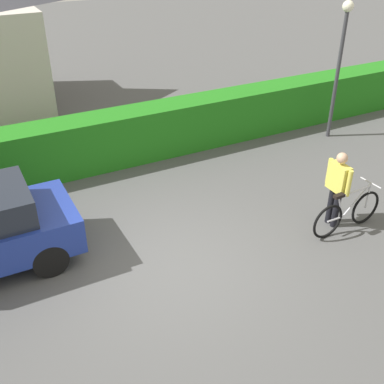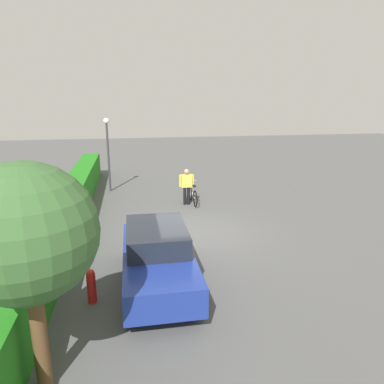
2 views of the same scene
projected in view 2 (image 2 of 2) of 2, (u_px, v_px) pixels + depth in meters
The scene contains 8 objects.
ground_plane at pixel (195, 233), 12.01m from camera, with size 60.00×60.00×0.00m, color #4F4F4F.
hedge_row at pixel (61, 224), 11.12m from camera, with size 20.96×0.90×1.27m, color #207519.
parked_car_near at pixel (158, 256), 8.55m from camera, with size 3.95×1.63×1.45m.
bicycle at pixel (193, 195), 15.32m from camera, with size 1.70×0.50×0.93m.
person_rider at pixel (187, 184), 15.05m from camera, with size 0.22×0.64×1.56m.
street_lamp at pixel (108, 143), 16.88m from camera, with size 0.28×0.28×3.56m.
tree_kerbside at pixel (26, 234), 4.97m from camera, with size 2.05×2.05×3.66m.
fire_hydrant at pixel (91, 286), 7.88m from camera, with size 0.20×0.20×0.81m.
Camera 2 is at (-11.04, 2.06, 4.48)m, focal length 32.98 mm.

